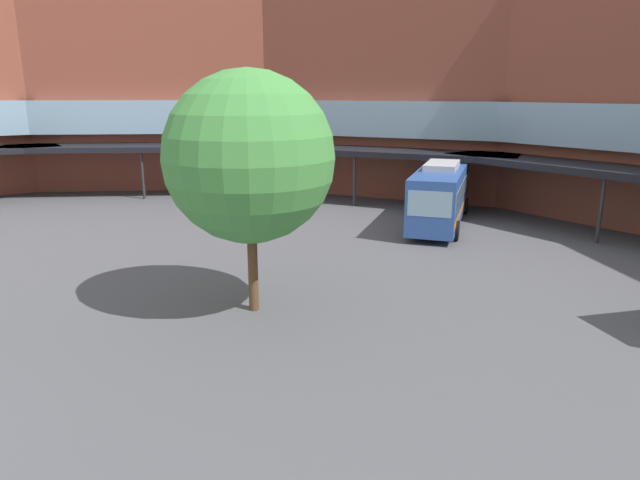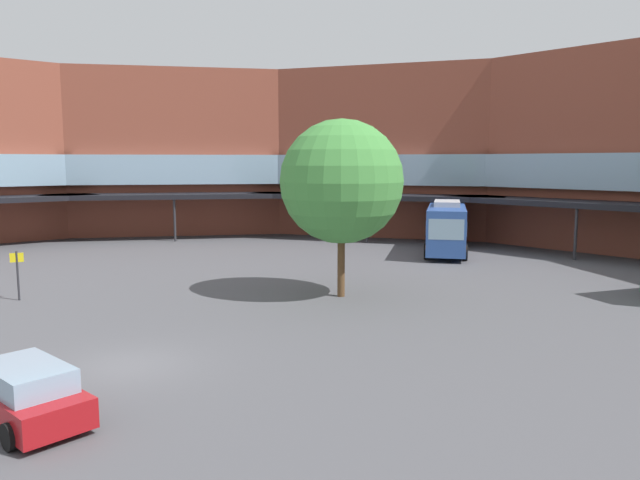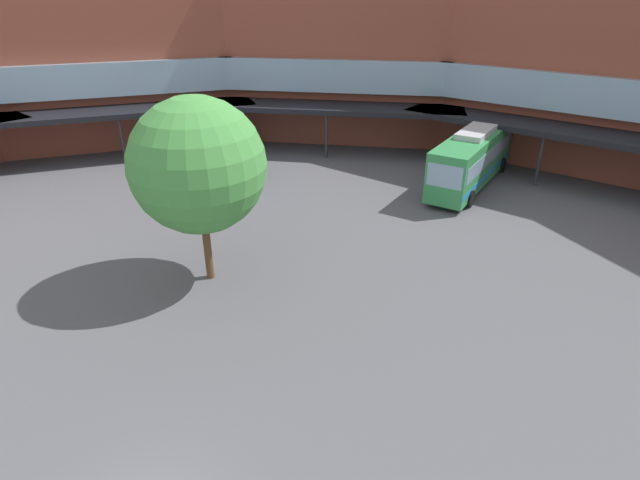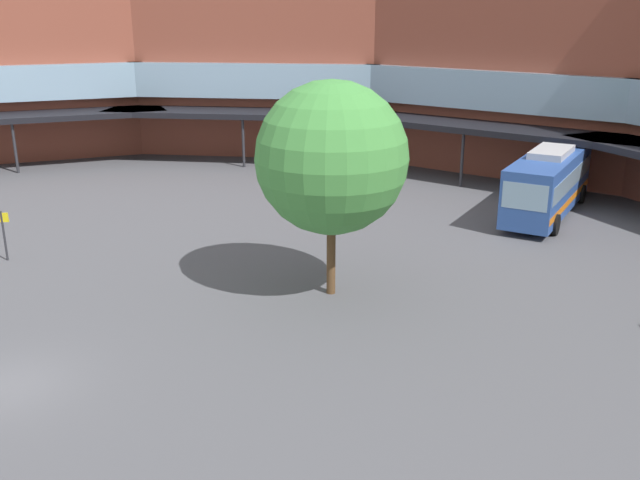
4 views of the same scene
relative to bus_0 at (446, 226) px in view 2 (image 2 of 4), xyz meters
The scene contains 6 objects.
ground_plane 29.48m from the bus_0, 74.32° to the right, with size 126.86×126.86×0.00m, color #515156.
station_building 11.73m from the bus_0, 40.89° to the right, with size 83.90×50.39×14.73m.
bus_0 is the anchor object (origin of this frame).
parked_car 33.73m from the bus_0, 72.36° to the right, with size 4.54×2.32×1.53m.
plaza_tree 17.22m from the bus_0, 71.66° to the right, with size 5.99×5.99×8.62m.
stop_sign_post 28.27m from the bus_0, 99.21° to the right, with size 0.23×0.58×2.37m.
Camera 2 is at (18.33, -8.33, 6.59)m, focal length 34.29 mm.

